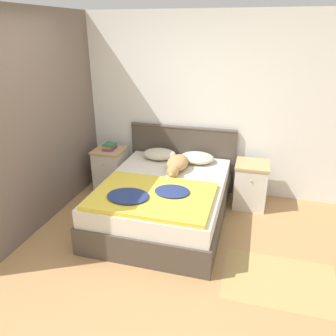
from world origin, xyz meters
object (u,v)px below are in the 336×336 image
at_px(nightstand_right, 251,185).
at_px(pillow_left, 159,154).
at_px(nightstand_left, 111,169).
at_px(dog, 177,164).
at_px(book_stack, 110,147).
at_px(bed, 164,201).
at_px(pillow_right, 197,158).

height_order(nightstand_right, pillow_left, pillow_left).
height_order(nightstand_left, nightstand_right, same).
bearing_deg(dog, pillow_left, 134.73).
bearing_deg(book_stack, nightstand_left, -161.06).
distance_m(nightstand_left, pillow_left, 0.83).
height_order(nightstand_right, book_stack, book_stack).
relative_size(bed, dog, 2.91).
distance_m(nightstand_right, book_stack, 2.13).
height_order(nightstand_left, book_stack, book_stack).
distance_m(nightstand_right, dog, 1.07).
distance_m(nightstand_right, pillow_right, 0.83).
xyz_separation_m(nightstand_left, pillow_right, (1.33, 0.06, 0.30)).
bearing_deg(nightstand_right, pillow_right, 175.90).
bearing_deg(dog, nightstand_left, 164.97).
distance_m(bed, dog, 0.54).
bearing_deg(pillow_right, bed, -110.73).
bearing_deg(nightstand_right, dog, -162.79).
bearing_deg(pillow_right, nightstand_left, -177.62).
bearing_deg(pillow_left, dog, -45.27).
relative_size(pillow_left, pillow_right, 1.00).
bearing_deg(nightstand_left, book_stack, 18.94).
relative_size(nightstand_right, pillow_right, 1.32).
height_order(bed, nightstand_left, nightstand_left).
distance_m(bed, nightstand_left, 1.26).
xyz_separation_m(bed, nightstand_right, (1.05, 0.68, 0.05)).
distance_m(bed, pillow_left, 0.86).
distance_m(pillow_right, book_stack, 1.33).
height_order(bed, dog, dog).
bearing_deg(book_stack, pillow_right, 2.28).
xyz_separation_m(nightstand_right, pillow_right, (-0.77, 0.06, 0.30)).
bearing_deg(pillow_left, bed, -69.27).
bearing_deg(dog, nightstand_right, 17.21).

